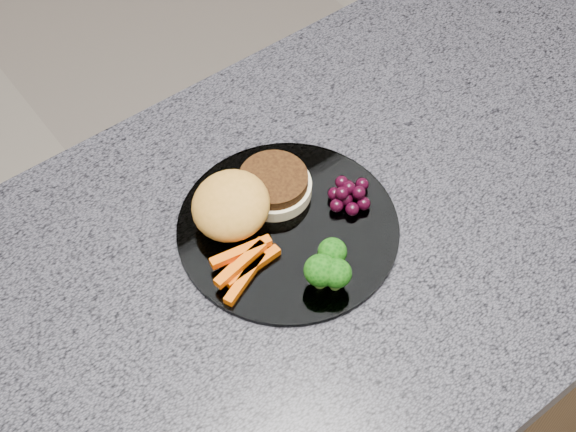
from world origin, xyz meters
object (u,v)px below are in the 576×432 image
object	(u,v)px
grape_bunch	(349,194)
island_cabinet	(331,387)
plate	(288,228)
burger	(246,200)

from	to	relation	value
grape_bunch	island_cabinet	bearing A→B (deg)	-130.07
island_cabinet	plate	distance (m)	0.48
burger	grape_bunch	size ratio (longest dim) A/B	2.87
plate	grape_bunch	bearing A→B (deg)	-10.04
burger	plate	bearing A→B (deg)	-75.51
island_cabinet	grape_bunch	distance (m)	0.49
burger	grape_bunch	xyz separation A→B (m)	(0.11, -0.06, -0.01)
plate	grape_bunch	world-z (taller)	grape_bunch
plate	island_cabinet	bearing A→B (deg)	-25.72
island_cabinet	burger	bearing A→B (deg)	139.16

